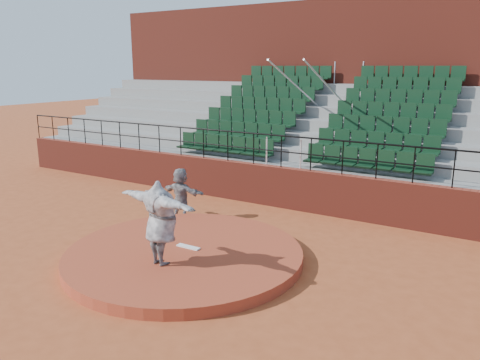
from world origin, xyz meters
name	(u,v)px	position (x,y,z in m)	size (l,w,h in m)	color
ground	(185,260)	(0.00, 0.00, 0.00)	(90.00, 90.00, 0.00)	#A34A24
pitchers_mound	(185,255)	(0.00, 0.00, 0.12)	(5.50, 5.50, 0.25)	#A23D24
pitching_rubber	(188,247)	(0.00, 0.15, 0.27)	(0.60, 0.15, 0.03)	white
boundary_wall	(281,187)	(0.00, 5.00, 0.65)	(24.00, 0.30, 1.30)	maroon
wall_railing	(281,144)	(0.00, 5.00, 2.03)	(24.04, 0.05, 1.03)	black
seating_deck	(324,146)	(0.00, 8.64, 1.45)	(24.00, 5.97, 4.63)	gray
press_box_facade	(359,86)	(0.00, 12.60, 3.55)	(24.00, 3.00, 7.10)	maroon
pitcher	(160,223)	(0.07, -0.87, 1.18)	(2.28, 0.62, 1.85)	black
fielder	(181,194)	(-1.94, 2.36, 0.77)	(1.43, 0.45, 1.54)	black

